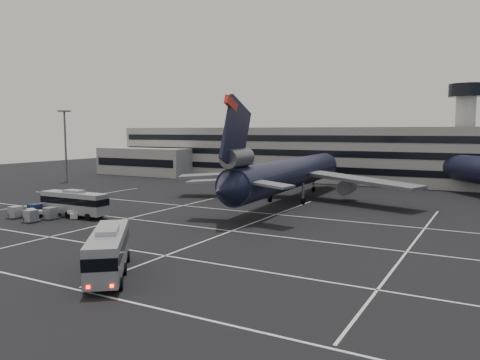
# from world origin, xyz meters

# --- Properties ---
(ground) EXTENTS (260.00, 260.00, 0.00)m
(ground) POSITION_xyz_m (0.00, 0.00, 0.00)
(ground) COLOR black
(ground) RESTS_ON ground
(lane_markings) EXTENTS (90.00, 55.62, 0.01)m
(lane_markings) POSITION_xyz_m (0.95, 0.72, 0.01)
(lane_markings) COLOR silver
(lane_markings) RESTS_ON ground
(terminal) EXTENTS (125.00, 26.00, 24.00)m
(terminal) POSITION_xyz_m (-2.95, 71.14, 6.93)
(terminal) COLOR gray
(terminal) RESTS_ON ground
(hills) EXTENTS (352.00, 180.00, 44.00)m
(hills) POSITION_xyz_m (17.99, 170.00, -12.07)
(hills) COLOR #38332B
(hills) RESTS_ON ground
(lightpole_left) EXTENTS (2.40, 2.40, 18.28)m
(lightpole_left) POSITION_xyz_m (-55.00, 35.00, 11.82)
(lightpole_left) COLOR slate
(lightpole_left) RESTS_ON ground
(trijet_main) EXTENTS (47.37, 57.67, 18.08)m
(trijet_main) POSITION_xyz_m (8.65, 31.08, 5.25)
(trijet_main) COLOR black
(trijet_main) RESTS_ON ground
(bus_near) EXTENTS (9.90, 11.42, 4.35)m
(bus_near) POSITION_xyz_m (11.67, -17.80, 2.38)
(bus_near) COLOR #95989D
(bus_near) RESTS_ON ground
(bus_far) EXTENTS (11.76, 3.19, 4.14)m
(bus_far) POSITION_xyz_m (-14.17, 1.25, 2.26)
(bus_far) COLOR #95989D
(bus_far) RESTS_ON ground
(tug_a) EXTENTS (2.26, 2.77, 1.55)m
(tug_a) POSITION_xyz_m (-18.65, -2.72, 0.69)
(tug_a) COLOR #B8B8B3
(tug_a) RESTS_ON ground
(tug_b) EXTENTS (2.17, 2.18, 1.24)m
(tug_b) POSITION_xyz_m (-12.96, 0.08, 0.55)
(tug_b) COLOR #B8B8B3
(tug_b) RESTS_ON ground
(uld_cluster) EXTENTS (8.74, 12.05, 1.81)m
(uld_cluster) POSITION_xyz_m (-17.68, -0.12, 0.88)
(uld_cluster) COLOR #2D2D30
(uld_cluster) RESTS_ON ground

